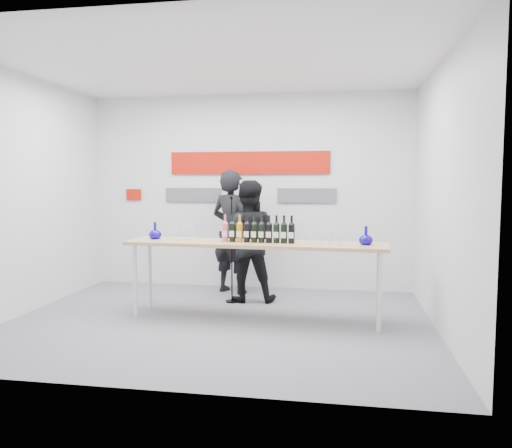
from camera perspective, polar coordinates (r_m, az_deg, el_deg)
name	(u,v)px	position (r m, az deg, el deg)	size (l,w,h in m)	color
ground	(219,321)	(6.07, -4.25, -11.05)	(5.00, 5.00, 0.00)	slate
back_wall	(249,192)	(7.80, -0.78, 3.69)	(5.00, 0.04, 3.00)	silver
signage	(245,172)	(7.78, -1.23, 5.94)	(3.38, 0.02, 0.79)	#B71507
tasting_table	(255,248)	(5.99, -0.16, -2.77)	(3.16, 0.79, 0.94)	tan
wine_bottles	(258,229)	(5.93, 0.22, -0.54)	(0.89, 0.12, 0.33)	#CC5966
decanter_left	(155,230)	(6.43, -11.46, -0.73)	(0.16, 0.16, 0.21)	#120894
decanter_right	(366,235)	(5.87, 12.45, -1.29)	(0.16, 0.16, 0.21)	#120894
glasses_left	(181,233)	(6.24, -8.52, -1.00)	(0.27, 0.23, 0.18)	silver
glasses_right	(326,236)	(5.84, 7.98, -1.40)	(0.37, 0.24, 0.18)	silver
presenter_left	(232,232)	(7.44, -2.80, -0.88)	(0.67, 0.44, 1.83)	black
presenter_right	(247,241)	(6.92, -0.99, -1.95)	(0.82, 0.64, 1.68)	black
mic_stand	(232,270)	(6.90, -2.78, -5.28)	(0.17, 0.17, 1.47)	black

